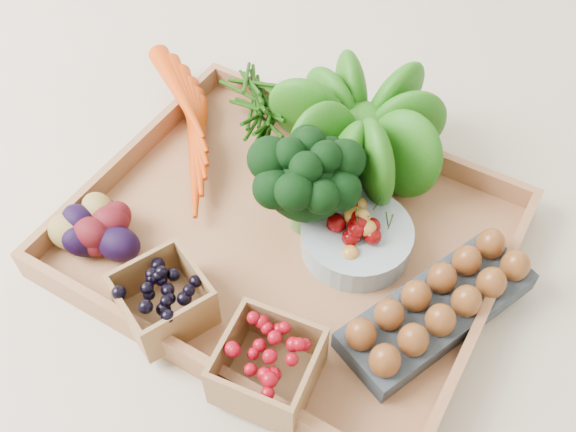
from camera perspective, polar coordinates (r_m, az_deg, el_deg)
The scene contains 10 objects.
ground at distance 0.88m, azimuth -0.00°, elevation -2.46°, with size 4.00×4.00×0.00m, color beige.
tray at distance 0.88m, azimuth -0.00°, elevation -2.17°, with size 0.55×0.45×0.01m, color #A76F46.
carrots at distance 0.98m, azimuth -8.14°, elevation 7.53°, with size 0.23×0.17×0.06m, color #C83906, non-canonical shape.
lettuce at distance 0.90m, azimuth 6.47°, elevation 8.40°, with size 0.17×0.17×0.17m, color #11560D.
broccoli at distance 0.84m, azimuth 1.65°, elevation 1.70°, with size 0.14×0.14×0.11m, color black, non-canonical shape.
cherry_bowl at distance 0.85m, azimuth 6.09°, elevation -1.97°, with size 0.15×0.15×0.04m, color #8C9EA5.
egg_carton at distance 0.81m, azimuth 13.11°, elevation -8.15°, with size 0.09×0.26×0.03m, color #323940.
potatoes at distance 0.88m, azimuth -16.85°, elevation -0.28°, with size 0.13×0.13×0.08m, color #460B11, non-canonical shape.
punnet_blackberry at distance 0.79m, azimuth -11.03°, elevation -7.25°, with size 0.10×0.10×0.07m, color black.
punnet_raspberry at distance 0.73m, azimuth -1.81°, elevation -13.17°, with size 0.10×0.10×0.07m, color maroon.
Camera 1 is at (0.27, -0.45, 0.71)m, focal length 40.00 mm.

